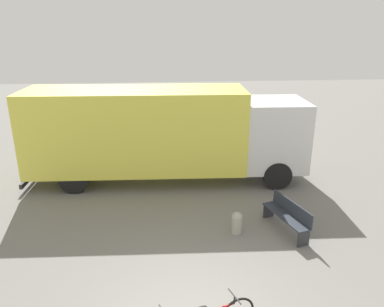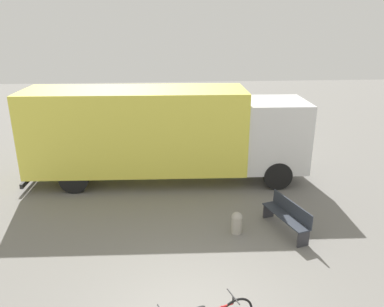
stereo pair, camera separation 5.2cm
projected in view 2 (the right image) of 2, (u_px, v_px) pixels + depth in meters
name	position (u px, v px, depth m)	size (l,w,h in m)	color
delivery_truck	(163.00, 131.00, 13.03)	(9.78, 2.56, 3.29)	#EAE04C
park_bench	(288.00, 215.00, 10.17)	(0.88, 1.77, 0.85)	#282D38
bollard_near_bench	(237.00, 222.00, 10.09)	(0.30, 0.30, 0.62)	#9E998C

